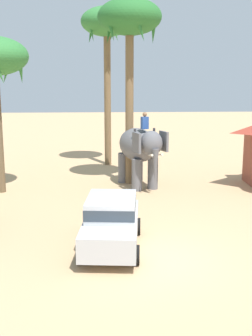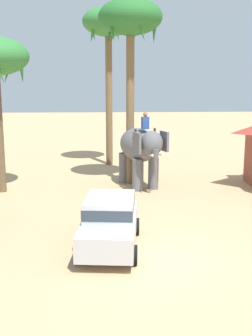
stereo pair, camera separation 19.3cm
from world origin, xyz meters
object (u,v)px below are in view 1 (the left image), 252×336
Objects in this scene: car_sedan_foreground at (111,220)px; palm_tree_far_back at (107,28)px; palm_tree_behind_elephant at (130,24)px; elephant_with_mahout at (139,149)px.

palm_tree_far_back is at bearing 89.53° from car_sedan_foreground.
car_sedan_foreground is at bearing -97.50° from palm_tree_behind_elephant.
palm_tree_far_back is at bearing 104.28° from elephant_with_mahout.
car_sedan_foreground is 0.43× the size of palm_tree_far_back.
elephant_with_mahout is 8.99m from palm_tree_far_back.
palm_tree_far_back reaches higher than elephant_with_mahout.
elephant_with_mahout is 6.22m from palm_tree_behind_elephant.
palm_tree_behind_elephant is at bearing 121.88° from elephant_with_mahout.
elephant_with_mahout is at bearing -75.72° from palm_tree_far_back.
palm_tree_far_back reaches higher than car_sedan_foreground.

